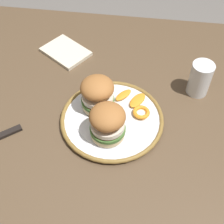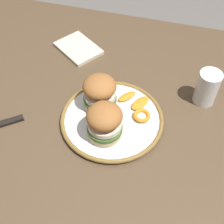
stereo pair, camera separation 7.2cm
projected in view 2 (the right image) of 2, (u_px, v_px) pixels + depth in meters
The scene contains 10 objects.
ground_plane at pixel (121, 213), 1.43m from camera, with size 8.00×8.00×0.00m, color slate.
dining_table at pixel (126, 135), 0.93m from camera, with size 1.37×1.00×0.73m.
dinner_plate at pixel (112, 119), 0.85m from camera, with size 0.29×0.29×0.02m.
sandwich_half_left at pixel (105, 122), 0.77m from camera, with size 0.12×0.12×0.10m.
sandwich_half_right at pixel (100, 92), 0.83m from camera, with size 0.12×0.12×0.10m.
orange_peel_curled at pixel (142, 116), 0.84m from camera, with size 0.07×0.07×0.01m.
orange_peel_strip_long at pixel (127, 96), 0.89m from camera, with size 0.06×0.06×0.01m.
orange_peel_strip_short at pixel (140, 103), 0.87m from camera, with size 0.06×0.07×0.01m.
drinking_glass at pixel (206, 89), 0.87m from camera, with size 0.06×0.06×0.11m.
folded_napkin at pixel (78, 48), 1.05m from camera, with size 0.15×0.11×0.01m, color beige.
Camera 2 is at (-0.11, 0.53, 1.41)m, focal length 48.38 mm.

